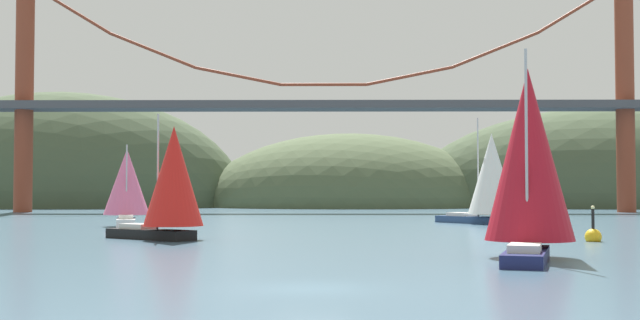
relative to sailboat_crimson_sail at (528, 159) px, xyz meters
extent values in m
plane|color=#426075|center=(-10.66, -12.13, -4.99)|extent=(360.00, 360.00, 0.00)
ellipsoid|color=#4C5B3D|center=(-5.66, 122.87, -4.99)|extent=(60.98, 44.00, 30.03)
ellipsoid|color=#425138|center=(-65.66, 122.87, -4.99)|extent=(77.97, 44.00, 47.32)
ellipsoid|color=#425138|center=(49.34, 122.87, -4.99)|extent=(88.62, 44.00, 41.08)
cylinder|color=brown|center=(-57.46, 82.87, 13.03)|extent=(2.80, 2.80, 36.04)
cylinder|color=brown|center=(36.14, 82.87, 13.03)|extent=(2.80, 2.80, 36.04)
cube|color=#47474C|center=(-10.66, 82.87, 11.52)|extent=(129.59, 6.00, 1.20)
cylinder|color=brown|center=(-50.77, 82.87, 27.00)|extent=(13.63, 0.50, 8.52)
cylinder|color=brown|center=(-37.40, 82.87, 20.26)|extent=(13.56, 0.50, 5.86)
cylinder|color=brown|center=(-24.03, 82.87, 16.21)|extent=(13.47, 0.50, 3.19)
cylinder|color=brown|center=(-10.66, 82.87, 14.86)|extent=(13.37, 0.50, 0.50)
cylinder|color=brown|center=(2.71, 82.87, 16.21)|extent=(13.47, 0.50, 3.19)
cylinder|color=brown|center=(16.08, 82.87, 20.26)|extent=(13.56, 0.50, 5.86)
cylinder|color=brown|center=(29.45, 82.87, 27.00)|extent=(13.63, 0.50, 8.52)
cube|color=#191E4C|center=(-0.69, -2.16, -4.69)|extent=(4.03, 7.71, 0.61)
cube|color=beige|center=(-1.10, -3.45, -4.20)|extent=(2.06, 2.71, 0.36)
cylinder|color=#B2B2B7|center=(-0.46, -1.44, 0.47)|extent=(0.14, 0.14, 9.70)
cone|color=#B21423|center=(0.04, 0.13, 0.26)|extent=(5.59, 5.59, 8.69)
cube|color=navy|center=(4.87, 42.10, -4.64)|extent=(6.99, 8.09, 0.71)
cube|color=beige|center=(3.96, 43.28, -4.10)|extent=(3.10, 3.25, 0.36)
cylinder|color=#B2B2B7|center=(5.37, 41.44, 0.79)|extent=(0.14, 0.14, 10.13)
cone|color=white|center=(6.47, 39.99, 0.09)|extent=(6.76, 6.76, 8.14)
cube|color=black|center=(-22.48, 15.48, -4.65)|extent=(7.00, 5.82, 0.69)
cube|color=beige|center=(-23.53, 16.24, -4.12)|extent=(2.75, 2.57, 0.36)
cylinder|color=#B2B2B7|center=(-21.90, 15.06, -0.28)|extent=(0.14, 0.14, 8.05)
cone|color=red|center=(-20.61, 14.13, -0.59)|extent=(5.69, 5.69, 6.82)
cube|color=white|center=(-28.56, 32.67, -4.58)|extent=(3.00, 6.21, 0.82)
cube|color=beige|center=(-28.30, 31.62, -3.99)|extent=(1.67, 2.16, 0.36)
cylinder|color=#B2B2B7|center=(-28.70, 33.25, -0.76)|extent=(0.14, 0.14, 6.82)
cone|color=pink|center=(-29.00, 34.54, -0.78)|extent=(5.15, 5.15, 6.20)
sphere|color=gold|center=(7.64, 13.30, -4.69)|extent=(1.10, 1.10, 1.10)
cylinder|color=black|center=(7.64, 13.30, -3.64)|extent=(0.20, 0.20, 1.60)
sphere|color=#F2EA99|center=(7.64, 13.30, -2.72)|extent=(0.24, 0.24, 0.24)
camera|label=1|loc=(-10.13, -39.79, -1.55)|focal=44.45mm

